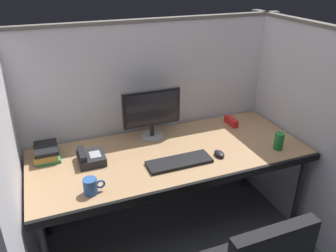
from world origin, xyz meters
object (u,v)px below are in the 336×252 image
(soda_can, at_px, (279,141))
(coffee_mug, at_px, (91,186))
(book_stack, at_px, (46,152))
(desk_phone, at_px, (90,158))
(monitor_center, at_px, (152,111))
(red_stapler, at_px, (231,121))
(computer_mouse, at_px, (219,154))
(keyboard_main, at_px, (180,162))
(desk, at_px, (171,159))

(soda_can, bearing_deg, coffee_mug, -178.78)
(coffee_mug, relative_size, book_stack, 0.59)
(desk_phone, relative_size, book_stack, 0.88)
(monitor_center, relative_size, desk_phone, 2.26)
(desk_phone, bearing_deg, monitor_center, 20.66)
(desk_phone, bearing_deg, coffee_mug, -98.88)
(red_stapler, xyz_separation_m, book_stack, (-1.42, 0.00, 0.02))
(computer_mouse, distance_m, book_stack, 1.16)
(book_stack, bearing_deg, keyboard_main, -25.51)
(desk, bearing_deg, soda_can, -16.85)
(red_stapler, bearing_deg, keyboard_main, -148.03)
(desk, relative_size, monitor_center, 4.42)
(monitor_center, xyz_separation_m, red_stapler, (0.67, -0.03, -0.19))
(soda_can, bearing_deg, monitor_center, 147.35)
(book_stack, distance_m, soda_can, 1.59)
(book_stack, bearing_deg, soda_can, -16.91)
(desk_phone, bearing_deg, keyboard_main, -22.75)
(computer_mouse, relative_size, desk_phone, 0.51)
(soda_can, bearing_deg, book_stack, 163.09)
(red_stapler, relative_size, coffee_mug, 1.19)
(keyboard_main, height_order, soda_can, soda_can)
(computer_mouse, xyz_separation_m, red_stapler, (0.33, 0.40, 0.01))
(desk, distance_m, desk_phone, 0.55)
(book_stack, bearing_deg, red_stapler, -0.04)
(monitor_center, distance_m, red_stapler, 0.69)
(desk_phone, distance_m, book_stack, 0.31)
(desk, height_order, computer_mouse, computer_mouse)
(monitor_center, distance_m, desk_phone, 0.56)
(monitor_center, distance_m, soda_can, 0.92)
(monitor_center, bearing_deg, soda_can, -32.65)
(red_stapler, xyz_separation_m, coffee_mug, (-1.21, -0.49, 0.02))
(soda_can, bearing_deg, keyboard_main, 173.76)
(desk, xyz_separation_m, keyboard_main, (0.00, -0.14, 0.06))
(red_stapler, bearing_deg, desk, -158.53)
(keyboard_main, relative_size, red_stapler, 2.87)
(desk, distance_m, book_stack, 0.84)
(red_stapler, relative_size, book_stack, 0.70)
(monitor_center, height_order, computer_mouse, monitor_center)
(desk, height_order, desk_phone, desk_phone)
(desk, xyz_separation_m, book_stack, (-0.80, 0.25, 0.09))
(desk, xyz_separation_m, coffee_mug, (-0.59, -0.25, 0.10))
(keyboard_main, distance_m, soda_can, 0.72)
(monitor_center, relative_size, coffee_mug, 3.41)
(monitor_center, relative_size, keyboard_main, 1.00)
(coffee_mug, bearing_deg, desk, 22.71)
(desk, relative_size, book_stack, 8.85)
(monitor_center, distance_m, computer_mouse, 0.58)
(monitor_center, relative_size, book_stack, 2.00)
(desk, relative_size, red_stapler, 12.67)
(soda_can, bearing_deg, red_stapler, 102.44)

